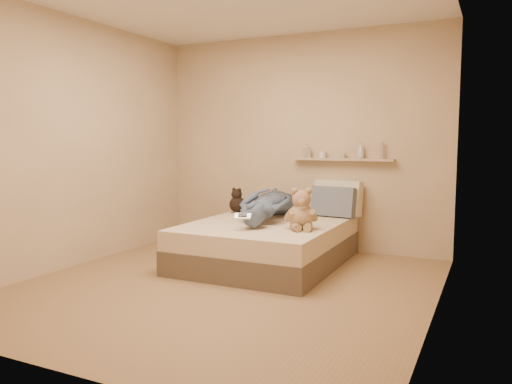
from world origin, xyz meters
The scene contains 10 objects.
room centered at (0.00, 0.00, 1.30)m, with size 3.80×3.80×3.80m.
bed centered at (0.00, 0.93, 0.22)m, with size 1.50×1.90×0.45m.
game_console centered at (-0.01, 0.36, 0.59)m, with size 0.17×0.11×0.06m.
teddy_bear centered at (0.48, 0.67, 0.62)m, with size 0.33×0.34×0.42m.
dark_plush centered at (-0.63, 1.43, 0.58)m, with size 0.20×0.20×0.30m.
pillow_cream centered at (0.53, 1.76, 0.65)m, with size 0.55×0.16×0.40m, color beige.
pillow_grey centered at (0.52, 1.62, 0.62)m, with size 0.50×0.14×0.34m, color slate.
person centered at (-0.07, 1.13, 0.62)m, with size 0.53×1.46×0.35m, color #4E5C7A.
wall_shelf centered at (0.55, 1.84, 1.10)m, with size 1.20×0.12×0.03m, color tan.
shelf_bottles centered at (0.48, 1.84, 1.19)m, with size 0.97×0.10×0.19m.
Camera 1 is at (2.17, -3.88, 1.31)m, focal length 35.00 mm.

